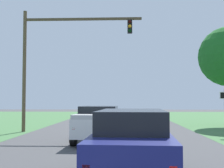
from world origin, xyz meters
The scene contains 4 objects.
ground_plane centered at (0.00, 9.74, 0.00)m, with size 120.00×120.00×0.00m, color #424244.
red_suv_near centered at (0.99, 5.44, 0.98)m, with size 2.32×4.92×1.85m.
pickup_truck_lead centered at (-0.50, 12.99, 0.95)m, with size 2.45×4.96×1.82m.
traffic_light centered at (-3.98, 17.96, 5.46)m, with size 8.11×0.40×8.25m.
Camera 1 is at (0.79, -2.67, 2.11)m, focal length 49.47 mm.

